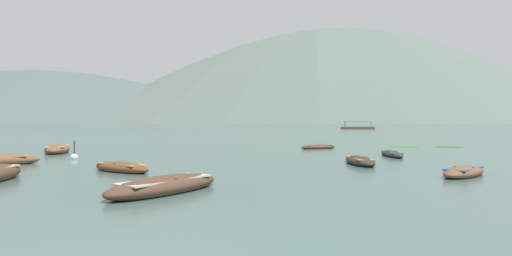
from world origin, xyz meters
TOP-DOWN VIEW (x-y plane):
  - ground_plane at (0.00, 1500.00)m, footprint 6000.00×6000.00m
  - mountain_1 at (-463.49, 1551.20)m, footprint 1581.74×1581.74m
  - mountain_2 at (276.14, 1388.55)m, footprint 1537.43×1537.43m
  - mountain_3 at (698.19, 1495.21)m, footprint 803.31×803.31m
  - rowboat_0 at (-0.44, 7.42)m, footprint 3.65×4.29m
  - rowboat_1 at (11.28, 20.23)m, footprint 1.25×3.76m
  - rowboat_2 at (7.88, 15.56)m, footprint 1.23×3.78m
  - rowboat_3 at (-3.21, 12.93)m, footprint 3.32×3.05m
  - rowboat_4 at (8.25, 28.00)m, footprint 3.23×1.87m
  - rowboat_5 at (-10.67, 24.55)m, footprint 2.66×4.76m
  - rowboat_8 at (10.57, 10.75)m, footprint 3.11×3.02m
  - ferry_0 at (40.18, 125.91)m, footprint 11.22×7.08m
  - mooring_buoy at (-7.56, 19.31)m, footprint 0.43×0.43m
  - weed_patch_2 at (19.74, 29.57)m, footprint 2.69×2.51m
  - weed_patch_3 at (16.07, 30.13)m, footprint 3.80×3.38m

SIDE VIEW (x-z plane):
  - ground_plane at x=0.00m, z-range 0.00..0.00m
  - weed_patch_2 at x=19.74m, z-range -0.07..0.07m
  - weed_patch_3 at x=16.07m, z-range -0.07..0.07m
  - mooring_buoy at x=-7.56m, z-range -0.48..0.69m
  - rowboat_1 at x=11.28m, z-range -0.08..0.36m
  - rowboat_4 at x=8.25m, z-range -0.08..0.37m
  - rowboat_8 at x=10.57m, z-range -0.09..0.41m
  - rowboat_2 at x=7.88m, z-range -0.09..0.42m
  - rowboat_3 at x=-3.21m, z-range -0.10..0.43m
  - rowboat_0 at x=-0.44m, z-range -0.12..0.51m
  - rowboat_5 at x=-10.67m, z-range -0.15..0.62m
  - ferry_0 at x=40.18m, z-range -0.82..1.71m
  - mountain_3 at x=698.19m, z-range 0.00..308.41m
  - mountain_1 at x=-463.49m, z-range 0.00..388.48m
  - mountain_2 at x=276.14m, z-range 0.00..477.69m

